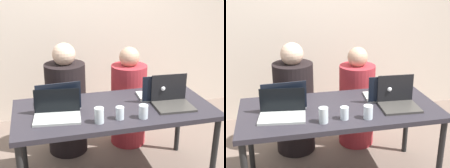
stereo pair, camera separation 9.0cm
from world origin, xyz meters
TOP-DOWN VIEW (x-y plane):
  - back_wall at (0.00, 1.54)m, footprint 4.50×0.10m
  - desk at (0.00, 0.00)m, footprint 1.64×0.77m
  - person_on_left at (-0.33, 0.64)m, footprint 0.44×0.44m
  - person_on_right at (0.33, 0.64)m, footprint 0.44×0.44m
  - laptop_back_right at (0.44, 0.09)m, footprint 0.37×0.29m
  - laptop_front_left at (-0.47, -0.08)m, footprint 0.38×0.26m
  - laptop_back_left at (-0.45, 0.11)m, footprint 0.37×0.30m
  - laptop_front_right at (0.48, -0.08)m, footprint 0.32×0.30m
  - water_glass_center at (-0.02, -0.22)m, footprint 0.06×0.06m
  - water_glass_right at (0.16, -0.25)m, footprint 0.07×0.07m
  - water_glass_left at (-0.18, -0.24)m, footprint 0.07×0.07m

SIDE VIEW (x-z plane):
  - person_on_right at x=0.33m, z-range -0.06..1.01m
  - person_on_left at x=-0.33m, z-range -0.06..1.08m
  - desk at x=0.00m, z-range 0.30..1.01m
  - water_glass_center at x=-0.02m, z-range 0.71..0.81m
  - water_glass_right at x=0.16m, z-range 0.71..0.82m
  - laptop_front_left at x=-0.47m, z-range 0.66..0.87m
  - laptop_back_right at x=0.44m, z-range 0.65..0.89m
  - water_glass_left at x=-0.18m, z-range 0.71..0.83m
  - laptop_back_left at x=-0.45m, z-range 0.65..0.89m
  - laptop_front_right at x=0.48m, z-range 0.65..0.89m
  - back_wall at x=0.00m, z-range 0.00..2.67m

